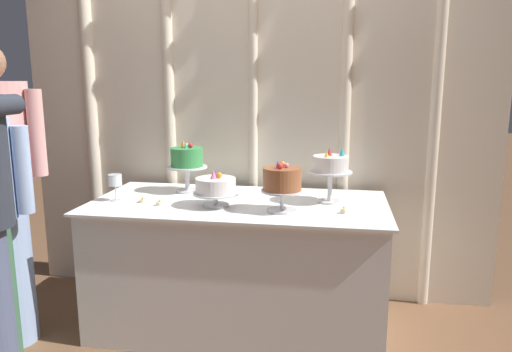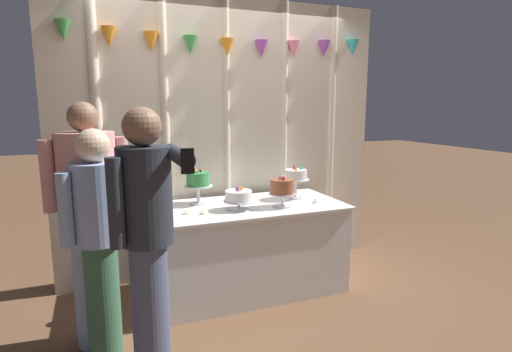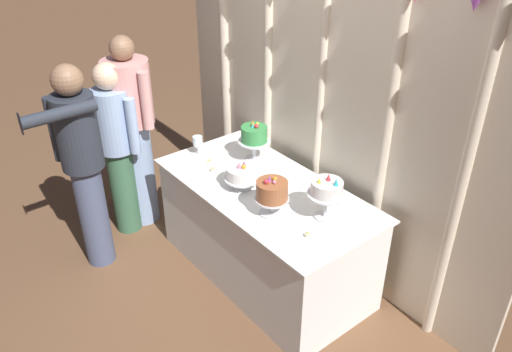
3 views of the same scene
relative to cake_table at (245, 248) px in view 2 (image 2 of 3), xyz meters
name	(u,v)px [view 2 (image 2 of 3)]	position (x,y,z in m)	size (l,w,h in m)	color
ground_plane	(250,293)	(0.00, -0.10, -0.39)	(24.00, 24.00, 0.00)	brown
draped_curtain	(224,134)	(-0.03, 0.52, 0.97)	(3.17, 0.14, 2.61)	beige
cake_table	(245,248)	(0.00, 0.00, 0.00)	(1.71, 0.84, 0.78)	white
cake_display_leftmost	(198,181)	(-0.37, 0.19, 0.59)	(0.25, 0.25, 0.33)	silver
cake_display_midleft	(239,197)	(-0.10, -0.12, 0.50)	(0.25, 0.25, 0.21)	silver
cake_display_midright	(282,188)	(0.27, -0.17, 0.55)	(0.23, 0.23, 0.28)	silver
cake_display_rightmost	(296,176)	(0.52, 0.07, 0.60)	(0.25, 0.25, 0.32)	silver
wine_glass	(164,201)	(-0.71, -0.10, 0.51)	(0.08, 0.08, 0.16)	silver
tealight_far_left	(186,213)	(-0.54, -0.11, 0.40)	(0.05, 0.05, 0.03)	beige
tealight_near_left	(203,213)	(-0.42, -0.16, 0.40)	(0.04, 0.04, 0.04)	beige
tealight_near_right	(315,202)	(0.60, -0.16, 0.40)	(0.04, 0.04, 0.04)	beige
guest_man_pink_jacket	(90,217)	(-1.24, -0.39, 0.51)	(0.53, 0.43, 1.66)	#93ADD6
guest_man_dark_suit	(99,234)	(-1.19, -0.56, 0.44)	(0.43, 0.39, 1.49)	#3D6B4C
guest_girl_blue_dress	(147,234)	(-0.93, -0.94, 0.52)	(0.41, 0.60, 1.63)	#4C5675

